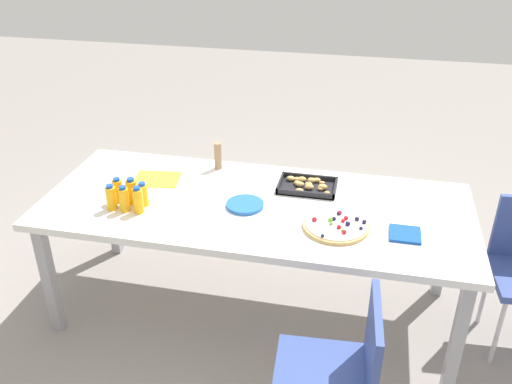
{
  "coord_description": "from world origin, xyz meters",
  "views": [
    {
      "loc": [
        0.55,
        -2.49,
        2.2
      ],
      "look_at": [
        -0.01,
        0.09,
        0.76
      ],
      "focal_mm": 38.46,
      "sensor_mm": 36.0,
      "label": 1
    }
  ],
  "objects_px": {
    "party_table": "(255,212)",
    "juice_bottle_0": "(111,198)",
    "juice_bottle_1": "(124,199)",
    "plate_stack": "(245,205)",
    "juice_bottle_2": "(138,200)",
    "snack_tray": "(307,186)",
    "juice_bottle_5": "(143,195)",
    "juice_bottle_3": "(118,191)",
    "paper_folder": "(157,179)",
    "chair_near_right": "(340,370)",
    "juice_bottle_4": "(132,191)",
    "napkin_stack": "(405,234)",
    "cardboard_tube": "(218,156)",
    "fruit_pizza": "(336,225)"
  },
  "relations": [
    {
      "from": "napkin_stack",
      "to": "party_table",
      "type": "bearing_deg",
      "value": 169.03
    },
    {
      "from": "snack_tray",
      "to": "plate_stack",
      "type": "bearing_deg",
      "value": -136.81
    },
    {
      "from": "juice_bottle_3",
      "to": "juice_bottle_5",
      "type": "xyz_separation_m",
      "value": [
        0.15,
        -0.01,
        -0.0
      ]
    },
    {
      "from": "juice_bottle_2",
      "to": "juice_bottle_5",
      "type": "height_order",
      "value": "juice_bottle_2"
    },
    {
      "from": "plate_stack",
      "to": "juice_bottle_3",
      "type": "bearing_deg",
      "value": -172.41
    },
    {
      "from": "party_table",
      "to": "juice_bottle_1",
      "type": "bearing_deg",
      "value": -161.25
    },
    {
      "from": "juice_bottle_2",
      "to": "cardboard_tube",
      "type": "bearing_deg",
      "value": 65.91
    },
    {
      "from": "snack_tray",
      "to": "juice_bottle_4",
      "type": "bearing_deg",
      "value": -157.54
    },
    {
      "from": "chair_near_right",
      "to": "paper_folder",
      "type": "distance_m",
      "value": 1.55
    },
    {
      "from": "napkin_stack",
      "to": "paper_folder",
      "type": "bearing_deg",
      "value": 167.88
    },
    {
      "from": "napkin_stack",
      "to": "plate_stack",
      "type": "bearing_deg",
      "value": 172.69
    },
    {
      "from": "juice_bottle_2",
      "to": "paper_folder",
      "type": "xyz_separation_m",
      "value": [
        -0.05,
        0.37,
        -0.07
      ]
    },
    {
      "from": "juice_bottle_3",
      "to": "napkin_stack",
      "type": "distance_m",
      "value": 1.5
    },
    {
      "from": "paper_folder",
      "to": "juice_bottle_4",
      "type": "bearing_deg",
      "value": -94.81
    },
    {
      "from": "chair_near_right",
      "to": "juice_bottle_3",
      "type": "xyz_separation_m",
      "value": [
        -1.26,
        0.72,
        0.3
      ]
    },
    {
      "from": "juice_bottle_2",
      "to": "juice_bottle_3",
      "type": "bearing_deg",
      "value": 151.12
    },
    {
      "from": "party_table",
      "to": "napkin_stack",
      "type": "distance_m",
      "value": 0.8
    },
    {
      "from": "juice_bottle_3",
      "to": "chair_near_right",
      "type": "bearing_deg",
      "value": -29.62
    },
    {
      "from": "party_table",
      "to": "juice_bottle_3",
      "type": "distance_m",
      "value": 0.75
    },
    {
      "from": "juice_bottle_0",
      "to": "juice_bottle_5",
      "type": "xyz_separation_m",
      "value": [
        0.15,
        0.07,
        -0.0
      ]
    },
    {
      "from": "napkin_stack",
      "to": "juice_bottle_5",
      "type": "bearing_deg",
      "value": 179.67
    },
    {
      "from": "juice_bottle_4",
      "to": "paper_folder",
      "type": "distance_m",
      "value": 0.29
    },
    {
      "from": "juice_bottle_0",
      "to": "juice_bottle_4",
      "type": "xyz_separation_m",
      "value": [
        0.08,
        0.08,
        0.0
      ]
    },
    {
      "from": "juice_bottle_0",
      "to": "juice_bottle_2",
      "type": "distance_m",
      "value": 0.15
    },
    {
      "from": "party_table",
      "to": "juice_bottle_0",
      "type": "height_order",
      "value": "juice_bottle_0"
    },
    {
      "from": "chair_near_right",
      "to": "cardboard_tube",
      "type": "bearing_deg",
      "value": 31.02
    },
    {
      "from": "fruit_pizza",
      "to": "juice_bottle_0",
      "type": "bearing_deg",
      "value": -176.75
    },
    {
      "from": "juice_bottle_5",
      "to": "napkin_stack",
      "type": "distance_m",
      "value": 1.36
    },
    {
      "from": "juice_bottle_3",
      "to": "snack_tray",
      "type": "distance_m",
      "value": 1.04
    },
    {
      "from": "juice_bottle_5",
      "to": "party_table",
      "type": "bearing_deg",
      "value": 13.95
    },
    {
      "from": "juice_bottle_2",
      "to": "snack_tray",
      "type": "bearing_deg",
      "value": 28.79
    },
    {
      "from": "juice_bottle_5",
      "to": "chair_near_right",
      "type": "bearing_deg",
      "value": -32.44
    },
    {
      "from": "paper_folder",
      "to": "juice_bottle_1",
      "type": "bearing_deg",
      "value": -94.79
    },
    {
      "from": "juice_bottle_0",
      "to": "snack_tray",
      "type": "xyz_separation_m",
      "value": [
        0.97,
        0.45,
        -0.05
      ]
    },
    {
      "from": "paper_folder",
      "to": "chair_near_right",
      "type": "bearing_deg",
      "value": -40.87
    },
    {
      "from": "fruit_pizza",
      "to": "juice_bottle_3",
      "type": "bearing_deg",
      "value": 179.2
    },
    {
      "from": "snack_tray",
      "to": "juice_bottle_5",
      "type": "bearing_deg",
      "value": -155.57
    },
    {
      "from": "party_table",
      "to": "juice_bottle_0",
      "type": "xyz_separation_m",
      "value": [
        -0.72,
        -0.22,
        0.12
      ]
    },
    {
      "from": "party_table",
      "to": "juice_bottle_5",
      "type": "height_order",
      "value": "juice_bottle_5"
    },
    {
      "from": "juice_bottle_3",
      "to": "plate_stack",
      "type": "height_order",
      "value": "juice_bottle_3"
    },
    {
      "from": "juice_bottle_4",
      "to": "fruit_pizza",
      "type": "bearing_deg",
      "value": -0.81
    },
    {
      "from": "fruit_pizza",
      "to": "plate_stack",
      "type": "xyz_separation_m",
      "value": [
        -0.49,
        0.11,
        -0.0
      ]
    },
    {
      "from": "juice_bottle_5",
      "to": "cardboard_tube",
      "type": "distance_m",
      "value": 0.58
    },
    {
      "from": "party_table",
      "to": "juice_bottle_2",
      "type": "distance_m",
      "value": 0.63
    },
    {
      "from": "chair_near_right",
      "to": "napkin_stack",
      "type": "xyz_separation_m",
      "value": [
        0.24,
        0.7,
        0.24
      ]
    },
    {
      "from": "juice_bottle_0",
      "to": "plate_stack",
      "type": "bearing_deg",
      "value": 14.33
    },
    {
      "from": "juice_bottle_1",
      "to": "plate_stack",
      "type": "relative_size",
      "value": 0.72
    },
    {
      "from": "juice_bottle_4",
      "to": "cardboard_tube",
      "type": "height_order",
      "value": "cardboard_tube"
    },
    {
      "from": "juice_bottle_0",
      "to": "juice_bottle_2",
      "type": "xyz_separation_m",
      "value": [
        0.15,
        -0.0,
        0.0
      ]
    },
    {
      "from": "juice_bottle_0",
      "to": "snack_tray",
      "type": "relative_size",
      "value": 0.44
    }
  ]
}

